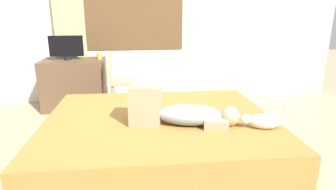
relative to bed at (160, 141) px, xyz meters
name	(u,v)px	position (x,y,z in m)	size (l,w,h in m)	color
ground_plane	(153,174)	(-0.08, -0.17, -0.24)	(16.00, 16.00, 0.00)	tan
back_wall_with_window	(143,10)	(-0.09, 2.20, 1.21)	(6.40, 0.14, 2.90)	silver
bed	(160,141)	(0.00, 0.00, 0.00)	(2.12, 1.75, 0.48)	brown
person_lying	(178,111)	(0.15, -0.18, 0.36)	(0.94, 0.42, 0.34)	#8C939E
cat	(262,121)	(0.83, -0.36, 0.31)	(0.35, 0.18, 0.21)	silver
desk	(75,84)	(-1.14, 1.80, 0.13)	(0.90, 0.56, 0.74)	brown
tv_monitor	(66,47)	(-1.21, 1.80, 0.68)	(0.48, 0.10, 0.35)	black
cup	(99,56)	(-0.75, 1.83, 0.55)	(0.07, 0.07, 0.10)	gold
chair_by_desk	(118,78)	(-0.47, 1.52, 0.27)	(0.40, 0.40, 0.86)	tan
curtain_left	(69,28)	(-1.20, 2.08, 0.94)	(0.44, 0.06, 2.36)	#ADCC75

